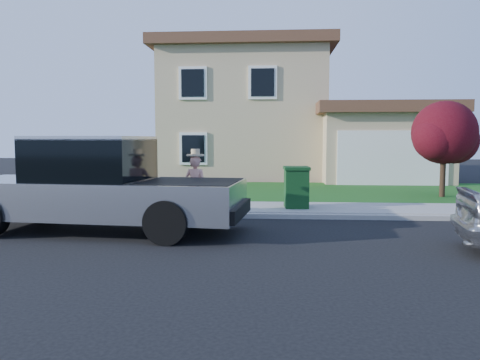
{
  "coord_description": "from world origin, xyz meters",
  "views": [
    {
      "loc": [
        1.51,
        -9.06,
        2.04
      ],
      "look_at": [
        0.83,
        0.48,
        1.2
      ],
      "focal_mm": 35.0,
      "sensor_mm": 36.0,
      "label": 1
    }
  ],
  "objects_px": {
    "pickup_truck": "(98,187)",
    "ornamental_tree": "(445,136)",
    "trash_bin": "(296,187)",
    "woman": "(196,187)"
  },
  "relations": [
    {
      "from": "ornamental_tree",
      "to": "woman",
      "type": "bearing_deg",
      "value": -148.51
    },
    {
      "from": "ornamental_tree",
      "to": "trash_bin",
      "type": "relative_size",
      "value": 2.84
    },
    {
      "from": "woman",
      "to": "pickup_truck",
      "type": "bearing_deg",
      "value": 56.35
    },
    {
      "from": "pickup_truck",
      "to": "ornamental_tree",
      "type": "distance_m",
      "value": 11.44
    },
    {
      "from": "woman",
      "to": "trash_bin",
      "type": "distance_m",
      "value": 2.96
    },
    {
      "from": "pickup_truck",
      "to": "ornamental_tree",
      "type": "bearing_deg",
      "value": 38.22
    },
    {
      "from": "pickup_truck",
      "to": "ornamental_tree",
      "type": "height_order",
      "value": "ornamental_tree"
    },
    {
      "from": "ornamental_tree",
      "to": "trash_bin",
      "type": "bearing_deg",
      "value": -147.83
    },
    {
      "from": "pickup_truck",
      "to": "woman",
      "type": "xyz_separation_m",
      "value": [
        1.91,
        1.49,
        -0.13
      ]
    },
    {
      "from": "woman",
      "to": "ornamental_tree",
      "type": "height_order",
      "value": "ornamental_tree"
    }
  ]
}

